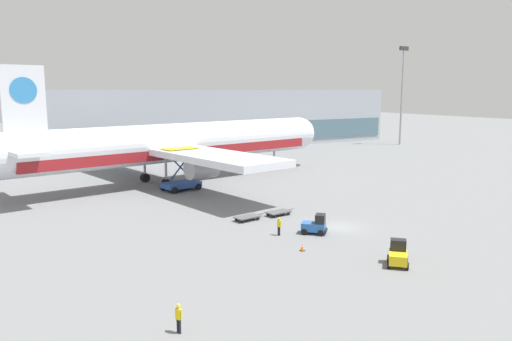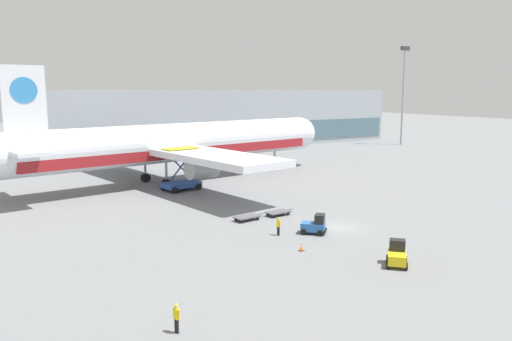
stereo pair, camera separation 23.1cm
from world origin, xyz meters
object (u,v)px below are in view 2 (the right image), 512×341
at_px(light_mast, 403,89).
at_px(airplane_main, 174,144).
at_px(baggage_dolly_lead, 247,217).
at_px(traffic_cone_near, 302,247).
at_px(baggage_tug_foreground, 397,255).
at_px(ground_crew_far, 278,225).
at_px(baggage_tug_mid, 315,225).
at_px(scissor_lift_loader, 181,174).
at_px(ground_crew_near, 176,315).
at_px(baggage_dolly_second, 278,212).

bearing_deg(light_mast, airplane_main, -163.74).
relative_size(baggage_dolly_lead, traffic_cone_near, 5.68).
distance_m(baggage_tug_foreground, ground_crew_far, 12.42).
bearing_deg(baggage_dolly_lead, baggage_tug_mid, -75.36).
height_order(baggage_tug_mid, ground_crew_far, baggage_tug_mid).
bearing_deg(scissor_lift_loader, traffic_cone_near, -101.66).
xyz_separation_m(scissor_lift_loader, ground_crew_far, (-0.39, -25.67, -1.18)).
xyz_separation_m(light_mast, scissor_lift_loader, (-71.92, -26.68, -12.05)).
distance_m(baggage_tug_foreground, baggage_dolly_lead, 18.65).
bearing_deg(baggage_tug_mid, light_mast, 83.85).
bearing_deg(ground_crew_near, light_mast, 110.57).
bearing_deg(baggage_tug_foreground, scissor_lift_loader, 50.48).
height_order(light_mast, ground_crew_far, light_mast).
height_order(ground_crew_far, traffic_cone_near, ground_crew_far).
height_order(light_mast, airplane_main, light_mast).
bearing_deg(baggage_dolly_second, baggage_tug_foreground, -99.63).
distance_m(light_mast, scissor_lift_loader, 77.65).
relative_size(light_mast, baggage_tug_foreground, 9.08).
relative_size(baggage_dolly_lead, baggage_dolly_second, 1.00).
height_order(scissor_lift_loader, baggage_dolly_lead, scissor_lift_loader).
height_order(airplane_main, ground_crew_near, airplane_main).
xyz_separation_m(baggage_dolly_lead, ground_crew_far, (-0.16, -6.44, 0.67)).
bearing_deg(ground_crew_far, airplane_main, 169.88).
xyz_separation_m(baggage_tug_foreground, baggage_tug_mid, (-0.26, 10.49, 0.00)).
xyz_separation_m(baggage_dolly_second, ground_crew_far, (-4.26, -6.53, 0.67)).
bearing_deg(scissor_lift_loader, airplane_main, 66.23).
distance_m(baggage_dolly_lead, baggage_dolly_second, 4.10).
xyz_separation_m(light_mast, baggage_dolly_lead, (-72.16, -45.91, -13.90)).
bearing_deg(baggage_tug_foreground, light_mast, -1.37).
bearing_deg(traffic_cone_near, scissor_lift_loader, 87.71).
xyz_separation_m(light_mast, baggage_dolly_second, (-68.06, -45.82, -13.90)).
relative_size(airplane_main, traffic_cone_near, 86.88).
relative_size(airplane_main, baggage_dolly_second, 15.31).
relative_size(baggage_dolly_second, traffic_cone_near, 5.68).
bearing_deg(ground_crew_far, traffic_cone_near, -16.02).
distance_m(light_mast, baggage_dolly_lead, 86.65).
distance_m(baggage_tug_mid, ground_crew_far, 3.65).
height_order(baggage_tug_foreground, baggage_dolly_second, baggage_tug_foreground).
bearing_deg(scissor_lift_loader, baggage_dolly_lead, -100.08).
relative_size(scissor_lift_loader, ground_crew_near, 3.30).
distance_m(airplane_main, traffic_cone_near, 37.33).
relative_size(baggage_dolly_lead, ground_crew_far, 2.10).
height_order(scissor_lift_loader, baggage_dolly_second, scissor_lift_loader).
xyz_separation_m(baggage_dolly_lead, baggage_dolly_second, (4.10, 0.09, 0.00)).
bearing_deg(traffic_cone_near, baggage_tug_foreground, -57.05).
distance_m(light_mast, ground_crew_near, 110.89).
xyz_separation_m(baggage_tug_foreground, baggage_dolly_second, (0.62, 18.41, -0.49)).
xyz_separation_m(baggage_dolly_lead, ground_crew_near, (-16.07, -19.94, 0.69)).
distance_m(airplane_main, baggage_tug_mid, 33.61).
height_order(baggage_tug_mid, baggage_dolly_lead, baggage_tug_mid).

